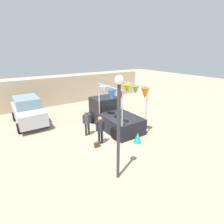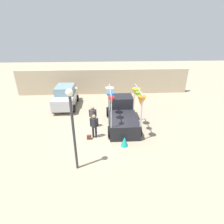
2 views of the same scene
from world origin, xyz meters
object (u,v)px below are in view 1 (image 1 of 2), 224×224
(folded_kite_bundle_teal, at_px, (138,138))
(parked_car, at_px, (28,111))
(person_vendor, at_px, (87,121))
(vendor_truck, at_px, (112,114))
(handbag, at_px, (97,145))
(street_lamp, at_px, (119,116))
(person_customer, at_px, (100,128))

(folded_kite_bundle_teal, bearing_deg, parked_car, 125.48)
(person_vendor, xyz_separation_m, folded_kite_bundle_teal, (1.93, -2.37, -0.66))
(vendor_truck, height_order, person_vendor, vendor_truck)
(vendor_truck, bearing_deg, handbag, -140.36)
(handbag, xyz_separation_m, street_lamp, (-0.43, -2.53, 2.53))
(street_lamp, distance_m, folded_kite_bundle_teal, 3.89)
(person_vendor, bearing_deg, folded_kite_bundle_teal, -50.87)
(person_customer, height_order, person_vendor, person_customer)
(vendor_truck, xyz_separation_m, street_lamp, (-2.69, -4.40, 1.78))
(handbag, relative_size, street_lamp, 0.07)
(parked_car, distance_m, handbag, 6.02)
(vendor_truck, bearing_deg, street_lamp, -121.47)
(folded_kite_bundle_teal, bearing_deg, vendor_truck, 87.35)
(parked_car, xyz_separation_m, street_lamp, (1.93, -8.01, 1.72))
(vendor_truck, bearing_deg, person_customer, -138.79)
(handbag, bearing_deg, parked_car, 113.31)
(person_vendor, height_order, folded_kite_bundle_teal, person_vendor)
(parked_car, bearing_deg, handbag, -66.69)
(vendor_truck, distance_m, person_customer, 2.54)
(handbag, distance_m, folded_kite_bundle_teal, 2.30)
(parked_car, distance_m, person_vendor, 4.70)
(person_customer, xyz_separation_m, handbag, (-0.35, -0.20, -0.82))
(street_lamp, bearing_deg, folded_kite_bundle_teal, 33.51)
(vendor_truck, distance_m, person_vendor, 2.08)
(person_vendor, relative_size, street_lamp, 0.39)
(vendor_truck, bearing_deg, folded_kite_bundle_teal, -92.65)
(vendor_truck, relative_size, handbag, 14.73)
(person_customer, height_order, folded_kite_bundle_teal, person_customer)
(folded_kite_bundle_teal, bearing_deg, person_customer, 150.05)
(handbag, bearing_deg, street_lamp, -99.74)
(parked_car, relative_size, person_customer, 2.50)
(vendor_truck, distance_m, street_lamp, 5.46)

